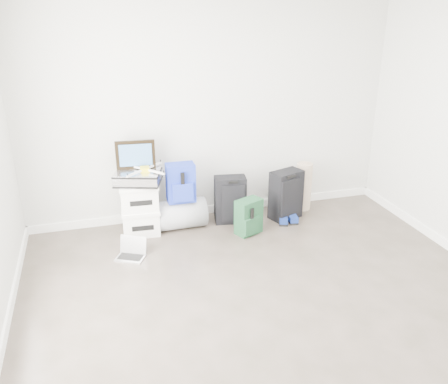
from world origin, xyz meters
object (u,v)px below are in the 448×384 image
object	(u,v)px
briefcase	(138,177)
duffel_bag	(182,214)
large_suitcase	(230,200)
laptop	(132,252)
boxes_stack	(140,208)
carry_on	(286,195)

from	to	relation	value
briefcase	duffel_bag	distance (m)	0.71
duffel_bag	large_suitcase	distance (m)	0.62
large_suitcase	laptop	xyz separation A→B (m)	(-1.26, -0.54, -0.24)
briefcase	large_suitcase	world-z (taller)	briefcase
boxes_stack	large_suitcase	bearing A→B (deg)	3.78
carry_on	laptop	distance (m)	2.03
briefcase	large_suitcase	size ratio (longest dim) A/B	0.85
briefcase	large_suitcase	xyz separation A→B (m)	(1.09, 0.00, -0.40)
boxes_stack	duffel_bag	xyz separation A→B (m)	(0.48, 0.01, -0.14)
briefcase	duffel_bag	size ratio (longest dim) A/B	0.86
briefcase	duffel_bag	xyz separation A→B (m)	(0.48, 0.01, -0.52)
briefcase	carry_on	xyz separation A→B (m)	(1.79, -0.09, -0.39)
boxes_stack	duffel_bag	distance (m)	0.50
large_suitcase	duffel_bag	bearing A→B (deg)	-171.72
duffel_bag	large_suitcase	bearing A→B (deg)	-1.60
briefcase	laptop	distance (m)	0.85
boxes_stack	duffel_bag	world-z (taller)	boxes_stack
boxes_stack	duffel_bag	size ratio (longest dim) A/B	1.08
briefcase	carry_on	world-z (taller)	briefcase
boxes_stack	duffel_bag	bearing A→B (deg)	4.36
boxes_stack	briefcase	distance (m)	0.38
duffel_bag	laptop	xyz separation A→B (m)	(-0.66, -0.54, -0.13)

